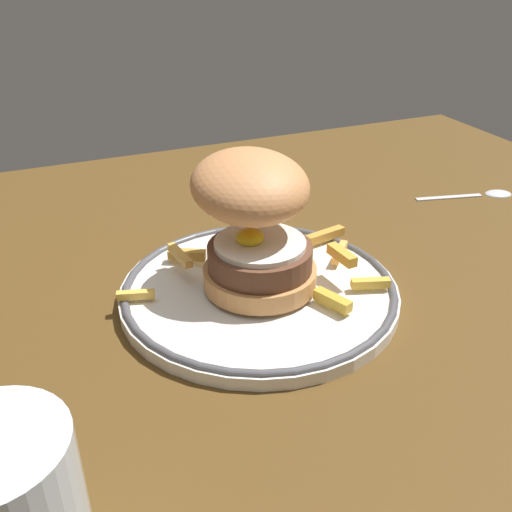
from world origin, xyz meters
TOP-DOWN VIEW (x-y plane):
  - ground_plane at (0.00, 0.00)cm, footprint 115.13×80.57cm
  - dinner_plate at (-0.33, -4.89)cm, footprint 26.20×26.20cm
  - burger at (-0.05, -3.77)cm, footprint 11.05×13.29cm
  - fries_pile at (3.29, -3.20)cm, footprint 25.43×16.31cm
  - spoon at (37.74, 5.95)cm, footprint 13.33×4.77cm

SIDE VIEW (x-z plane):
  - ground_plane at x=0.00cm, z-range -4.00..0.00cm
  - spoon at x=37.74cm, z-range -0.09..0.81cm
  - dinner_plate at x=-0.33cm, z-range 0.04..1.64cm
  - fries_pile at x=3.29cm, z-range 0.96..3.93cm
  - burger at x=-0.05cm, z-range 1.43..14.08cm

